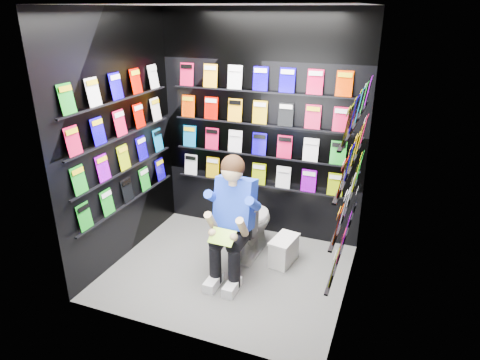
% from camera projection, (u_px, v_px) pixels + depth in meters
% --- Properties ---
extents(floor, '(2.40, 2.40, 0.00)m').
position_uv_depth(floor, '(228.00, 271.00, 4.50)').
color(floor, '#5B5B59').
rests_on(floor, ground).
extents(ceiling, '(2.40, 2.40, 0.00)m').
position_uv_depth(ceiling, '(224.00, 5.00, 3.52)').
color(ceiling, white).
rests_on(ceiling, floor).
extents(wall_back, '(2.40, 0.04, 2.60)m').
position_uv_depth(wall_back, '(260.00, 128.00, 4.87)').
color(wall_back, black).
rests_on(wall_back, floor).
extents(wall_front, '(2.40, 0.04, 2.60)m').
position_uv_depth(wall_front, '(173.00, 194.00, 3.15)').
color(wall_front, black).
rests_on(wall_front, floor).
extents(wall_left, '(0.04, 2.00, 2.60)m').
position_uv_depth(wall_left, '(119.00, 141.00, 4.42)').
color(wall_left, black).
rests_on(wall_left, floor).
extents(wall_right, '(0.04, 2.00, 2.60)m').
position_uv_depth(wall_right, '(357.00, 171.00, 3.61)').
color(wall_right, black).
rests_on(wall_right, floor).
extents(comics_back, '(2.10, 0.06, 1.37)m').
position_uv_depth(comics_back, '(260.00, 128.00, 4.85)').
color(comics_back, '#E83C00').
rests_on(comics_back, wall_back).
extents(comics_left, '(0.06, 1.70, 1.37)m').
position_uv_depth(comics_left, '(122.00, 141.00, 4.40)').
color(comics_left, '#E83C00').
rests_on(comics_left, wall_left).
extents(comics_right, '(0.06, 1.70, 1.37)m').
position_uv_depth(comics_right, '(353.00, 170.00, 3.61)').
color(comics_right, '#E83C00').
rests_on(comics_right, wall_right).
extents(toilet, '(0.44, 0.76, 0.73)m').
position_uv_depth(toilet, '(249.00, 223.00, 4.72)').
color(toilet, white).
rests_on(toilet, floor).
extents(longbox, '(0.25, 0.39, 0.27)m').
position_uv_depth(longbox, '(284.00, 251.00, 4.61)').
color(longbox, white).
rests_on(longbox, floor).
extents(longbox_lid, '(0.27, 0.41, 0.03)m').
position_uv_depth(longbox_lid, '(284.00, 239.00, 4.55)').
color(longbox_lid, white).
rests_on(longbox_lid, longbox).
extents(reader, '(0.55, 0.78, 1.41)m').
position_uv_depth(reader, '(236.00, 204.00, 4.24)').
color(reader, '#1332C7').
rests_on(reader, toilet).
extents(held_comic, '(0.25, 0.15, 0.10)m').
position_uv_depth(held_comic, '(222.00, 237.00, 4.01)').
color(held_comic, '#2F924F').
rests_on(held_comic, reader).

